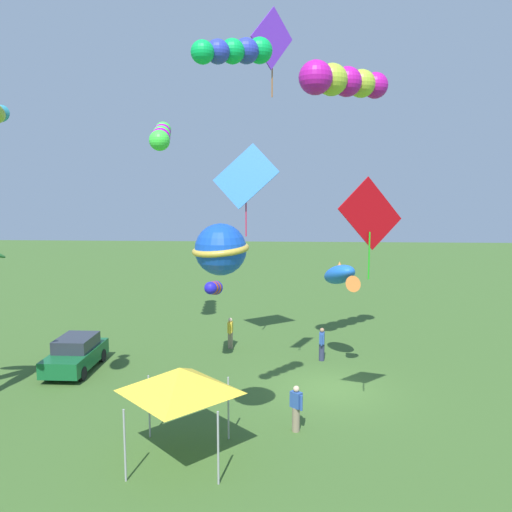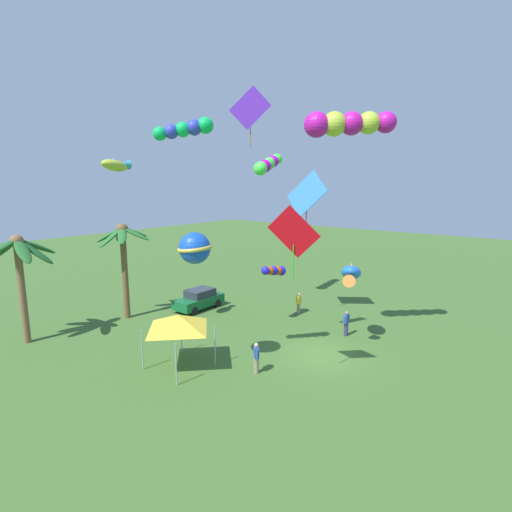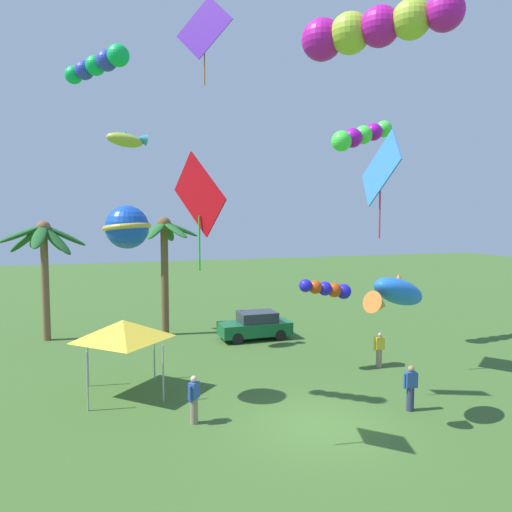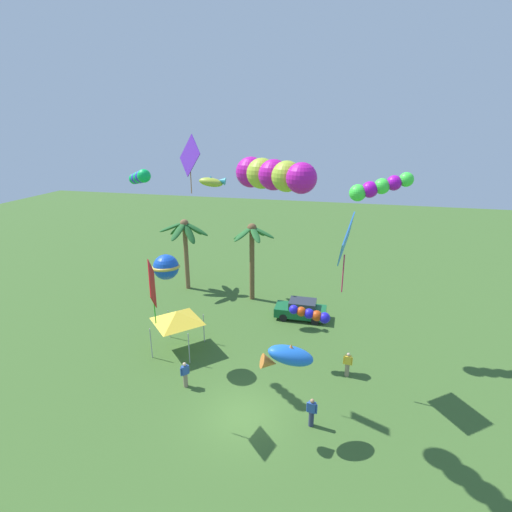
{
  "view_description": "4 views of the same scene",
  "coord_description": "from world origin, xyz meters",
  "px_view_note": "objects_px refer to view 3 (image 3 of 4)",
  "views": [
    {
      "loc": [
        -20.33,
        1.96,
        8.08
      ],
      "look_at": [
        0.51,
        3.1,
        5.39
      ],
      "focal_mm": 36.23,
      "sensor_mm": 36.0,
      "label": 1
    },
    {
      "loc": [
        -18.17,
        -9.74,
        9.35
      ],
      "look_at": [
        -0.93,
        3.79,
        5.31
      ],
      "focal_mm": 27.45,
      "sensor_mm": 36.0,
      "label": 2
    },
    {
      "loc": [
        -6.84,
        -13.69,
        6.73
      ],
      "look_at": [
        -1.16,
        2.98,
        5.3
      ],
      "focal_mm": 34.16,
      "sensor_mm": 36.0,
      "label": 3
    },
    {
      "loc": [
        4.44,
        -15.54,
        14.3
      ],
      "look_at": [
        -0.29,
        4.32,
        7.3
      ],
      "focal_mm": 26.92,
      "sensor_mm": 36.0,
      "label": 4
    }
  ],
  "objects_px": {
    "kite_fish_0": "(127,140)",
    "kite_fish_7": "(396,293)",
    "spectator_2": "(194,399)",
    "spectator_0": "(411,388)",
    "kite_diamond_8": "(381,170)",
    "kite_tube_6": "(360,136)",
    "kite_tube_2": "(98,64)",
    "kite_tube_9": "(372,28)",
    "spectator_1": "(379,350)",
    "palm_tree_1": "(43,247)",
    "kite_ball_1": "(127,227)",
    "palm_tree_0": "(164,246)",
    "festival_tent": "(123,330)",
    "kite_tube_3": "(327,289)",
    "kite_diamond_4": "(199,196)",
    "kite_diamond_5": "(204,29)",
    "parked_car_0": "(255,325)"
  },
  "relations": [
    {
      "from": "spectator_2",
      "to": "kite_fish_7",
      "type": "height_order",
      "value": "kite_fish_7"
    },
    {
      "from": "spectator_0",
      "to": "kite_diamond_8",
      "type": "bearing_deg",
      "value": 74.68
    },
    {
      "from": "kite_ball_1",
      "to": "kite_diamond_4",
      "type": "distance_m",
      "value": 4.86
    },
    {
      "from": "spectator_2",
      "to": "festival_tent",
      "type": "xyz_separation_m",
      "value": [
        -1.98,
        3.5,
        1.65
      ]
    },
    {
      "from": "kite_diamond_8",
      "to": "kite_tube_9",
      "type": "xyz_separation_m",
      "value": [
        -3.13,
        -4.19,
        3.78
      ]
    },
    {
      "from": "parked_car_0",
      "to": "kite_tube_3",
      "type": "relative_size",
      "value": 1.58
    },
    {
      "from": "palm_tree_1",
      "to": "kite_ball_1",
      "type": "height_order",
      "value": "kite_ball_1"
    },
    {
      "from": "festival_tent",
      "to": "kite_tube_2",
      "type": "bearing_deg",
      "value": -111.05
    },
    {
      "from": "spectator_0",
      "to": "spectator_2",
      "type": "xyz_separation_m",
      "value": [
        -7.33,
        1.38,
        0.0
      ]
    },
    {
      "from": "palm_tree_0",
      "to": "kite_ball_1",
      "type": "distance_m",
      "value": 10.5
    },
    {
      "from": "kite_fish_7",
      "to": "kite_tube_9",
      "type": "bearing_deg",
      "value": 169.45
    },
    {
      "from": "parked_car_0",
      "to": "kite_ball_1",
      "type": "bearing_deg",
      "value": -134.05
    },
    {
      "from": "palm_tree_1",
      "to": "kite_tube_6",
      "type": "height_order",
      "value": "kite_tube_6"
    },
    {
      "from": "kite_tube_2",
      "to": "kite_diamond_4",
      "type": "xyz_separation_m",
      "value": [
        2.41,
        -3.96,
        -4.35
      ]
    },
    {
      "from": "spectator_0",
      "to": "spectator_1",
      "type": "bearing_deg",
      "value": 69.62
    },
    {
      "from": "spectator_0",
      "to": "kite_tube_3",
      "type": "height_order",
      "value": "kite_tube_3"
    },
    {
      "from": "spectator_1",
      "to": "kite_tube_9",
      "type": "xyz_separation_m",
      "value": [
        -3.81,
        -5.06,
        11.62
      ]
    },
    {
      "from": "palm_tree_0",
      "to": "kite_tube_6",
      "type": "relative_size",
      "value": 1.85
    },
    {
      "from": "kite_fish_0",
      "to": "kite_tube_3",
      "type": "height_order",
      "value": "kite_fish_0"
    },
    {
      "from": "festival_tent",
      "to": "kite_tube_3",
      "type": "xyz_separation_m",
      "value": [
        8.64,
        0.16,
        1.12
      ]
    },
    {
      "from": "festival_tent",
      "to": "kite_fish_0",
      "type": "relative_size",
      "value": 1.38
    },
    {
      "from": "kite_fish_0",
      "to": "kite_tube_9",
      "type": "bearing_deg",
      "value": -59.87
    },
    {
      "from": "palm_tree_1",
      "to": "festival_tent",
      "type": "height_order",
      "value": "palm_tree_1"
    },
    {
      "from": "spectator_1",
      "to": "spectator_0",
      "type": "bearing_deg",
      "value": -110.38
    },
    {
      "from": "spectator_0",
      "to": "kite_fish_0",
      "type": "bearing_deg",
      "value": 128.96
    },
    {
      "from": "kite_fish_0",
      "to": "kite_fish_7",
      "type": "height_order",
      "value": "kite_fish_0"
    },
    {
      "from": "parked_car_0",
      "to": "kite_tube_2",
      "type": "height_order",
      "value": "kite_tube_2"
    },
    {
      "from": "festival_tent",
      "to": "kite_tube_9",
      "type": "height_order",
      "value": "kite_tube_9"
    },
    {
      "from": "parked_car_0",
      "to": "spectator_0",
      "type": "relative_size",
      "value": 2.45
    },
    {
      "from": "spectator_0",
      "to": "kite_diamond_8",
      "type": "height_order",
      "value": "kite_diamond_8"
    },
    {
      "from": "kite_ball_1",
      "to": "kite_fish_0",
      "type": "bearing_deg",
      "value": 85.32
    },
    {
      "from": "spectator_1",
      "to": "spectator_2",
      "type": "distance_m",
      "value": 9.55
    },
    {
      "from": "palm_tree_0",
      "to": "kite_tube_9",
      "type": "distance_m",
      "value": 16.59
    },
    {
      "from": "spectator_1",
      "to": "kite_fish_0",
      "type": "height_order",
      "value": "kite_fish_0"
    },
    {
      "from": "spectator_1",
      "to": "kite_diamond_8",
      "type": "bearing_deg",
      "value": -127.98
    },
    {
      "from": "kite_tube_9",
      "to": "spectator_1",
      "type": "bearing_deg",
      "value": 53.03
    },
    {
      "from": "kite_tube_2",
      "to": "kite_tube_6",
      "type": "distance_m",
      "value": 13.66
    },
    {
      "from": "spectator_1",
      "to": "spectator_2",
      "type": "relative_size",
      "value": 1.0
    },
    {
      "from": "palm_tree_0",
      "to": "kite_ball_1",
      "type": "xyz_separation_m",
      "value": [
        -2.69,
        -10.06,
        1.28
      ]
    },
    {
      "from": "kite_ball_1",
      "to": "kite_tube_3",
      "type": "distance_m",
      "value": 9.05
    },
    {
      "from": "parked_car_0",
      "to": "kite_fish_7",
      "type": "height_order",
      "value": "kite_fish_7"
    },
    {
      "from": "spectator_2",
      "to": "kite_ball_1",
      "type": "bearing_deg",
      "value": 128.92
    },
    {
      "from": "festival_tent",
      "to": "kite_tube_2",
      "type": "relative_size",
      "value": 1.42
    },
    {
      "from": "kite_diamond_8",
      "to": "kite_tube_6",
      "type": "bearing_deg",
      "value": 69.35
    },
    {
      "from": "spectator_0",
      "to": "kite_diamond_8",
      "type": "relative_size",
      "value": 0.36
    },
    {
      "from": "kite_diamond_5",
      "to": "spectator_0",
      "type": "bearing_deg",
      "value": -18.53
    },
    {
      "from": "palm_tree_0",
      "to": "festival_tent",
      "type": "height_order",
      "value": "palm_tree_0"
    },
    {
      "from": "spectator_2",
      "to": "kite_diamond_8",
      "type": "bearing_deg",
      "value": 15.33
    },
    {
      "from": "kite_tube_3",
      "to": "kite_diamond_5",
      "type": "distance_m",
      "value": 11.38
    },
    {
      "from": "festival_tent",
      "to": "kite_diamond_8",
      "type": "xyz_separation_m",
      "value": [
        10.31,
        -1.22,
        6.18
      ]
    }
  ]
}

